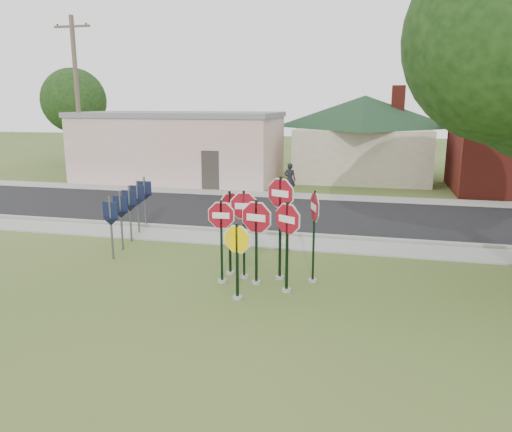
% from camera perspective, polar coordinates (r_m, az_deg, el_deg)
% --- Properties ---
extents(ground, '(120.00, 120.00, 0.00)m').
position_cam_1_polar(ground, '(12.31, -0.94, -10.08)').
color(ground, '#3A551F').
rests_on(ground, ground).
extents(sidewalk_near, '(60.00, 1.60, 0.06)m').
position_cam_1_polar(sidewalk_near, '(17.38, 3.60, -3.06)').
color(sidewalk_near, gray).
rests_on(sidewalk_near, ground).
extents(road, '(60.00, 7.00, 0.04)m').
position_cam_1_polar(road, '(21.69, 5.66, 0.11)').
color(road, black).
rests_on(road, ground).
extents(sidewalk_far, '(60.00, 1.60, 0.06)m').
position_cam_1_polar(sidewalk_far, '(25.87, 6.99, 2.19)').
color(sidewalk_far, gray).
rests_on(sidewalk_far, ground).
extents(curb, '(60.00, 0.20, 0.14)m').
position_cam_1_polar(curb, '(18.32, 4.14, -2.10)').
color(curb, gray).
rests_on(curb, ground).
extents(stop_sign_center, '(1.15, 0.25, 2.43)m').
position_cam_1_polar(stop_sign_center, '(13.18, 0.04, -1.61)').
color(stop_sign_center, gray).
rests_on(stop_sign_center, ground).
extents(stop_sign_yellow, '(0.97, 0.24, 2.04)m').
position_cam_1_polar(stop_sign_yellow, '(12.24, -2.17, -4.31)').
color(stop_sign_yellow, gray).
rests_on(stop_sign_yellow, ground).
extents(stop_sign_left, '(1.00, 0.24, 2.38)m').
position_cam_1_polar(stop_sign_left, '(13.32, -3.98, -1.74)').
color(stop_sign_left, gray).
rests_on(stop_sign_left, ground).
extents(stop_sign_right, '(0.97, 0.57, 2.49)m').
position_cam_1_polar(stop_sign_right, '(12.64, 3.59, -2.09)').
color(stop_sign_right, gray).
rests_on(stop_sign_right, ground).
extents(stop_sign_back_right, '(1.05, 0.43, 2.98)m').
position_cam_1_polar(stop_sign_back_right, '(13.46, 2.80, 0.47)').
color(stop_sign_back_right, gray).
rests_on(stop_sign_back_right, ground).
extents(stop_sign_back_left, '(1.04, 0.24, 2.58)m').
position_cam_1_polar(stop_sign_back_left, '(13.61, -1.39, -0.73)').
color(stop_sign_back_left, gray).
rests_on(stop_sign_back_left, ground).
extents(stop_sign_far_right, '(0.41, 1.03, 2.65)m').
position_cam_1_polar(stop_sign_far_right, '(13.36, 6.65, -0.81)').
color(stop_sign_far_right, gray).
rests_on(stop_sign_far_right, ground).
extents(stop_sign_far_left, '(0.57, 0.81, 2.50)m').
position_cam_1_polar(stop_sign_far_left, '(13.94, -3.02, -0.73)').
color(stop_sign_far_left, gray).
rests_on(stop_sign_far_left, ground).
extents(route_sign_row, '(1.43, 4.63, 2.00)m').
position_cam_1_polar(route_sign_row, '(17.89, -14.23, 0.96)').
color(route_sign_row, '#59595E').
rests_on(route_sign_row, ground).
extents(building_stucco, '(12.20, 6.20, 4.20)m').
position_cam_1_polar(building_stucco, '(31.40, -8.76, 7.92)').
color(building_stucco, silver).
rests_on(building_stucco, ground).
extents(building_house, '(11.60, 11.60, 6.20)m').
position_cam_1_polar(building_house, '(33.00, 12.28, 10.63)').
color(building_house, beige).
rests_on(building_house, ground).
extents(utility_pole_near, '(2.20, 0.26, 9.50)m').
position_cam_1_polar(utility_pole_near, '(31.12, -19.72, 12.49)').
color(utility_pole_near, brown).
rests_on(utility_pole_near, ground).
extents(bg_tree_left, '(4.90, 4.90, 7.35)m').
position_cam_1_polar(bg_tree_left, '(41.77, -20.11, 12.26)').
color(bg_tree_left, '#2E2114').
rests_on(bg_tree_left, ground).
extents(pedestrian, '(0.67, 0.49, 1.69)m').
position_cam_1_polar(pedestrian, '(25.85, 3.89, 4.21)').
color(pedestrian, black).
rests_on(pedestrian, sidewalk_far).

